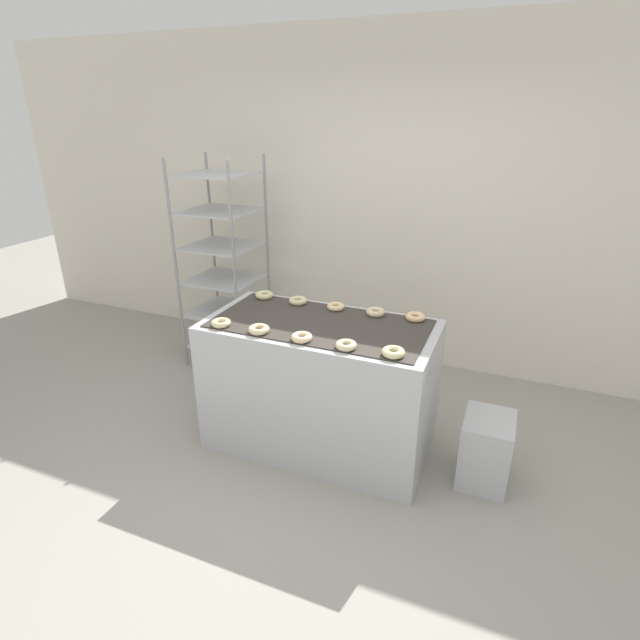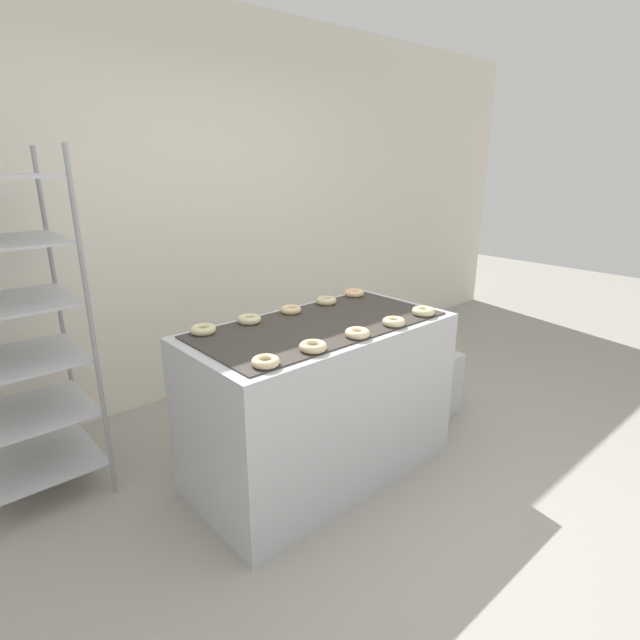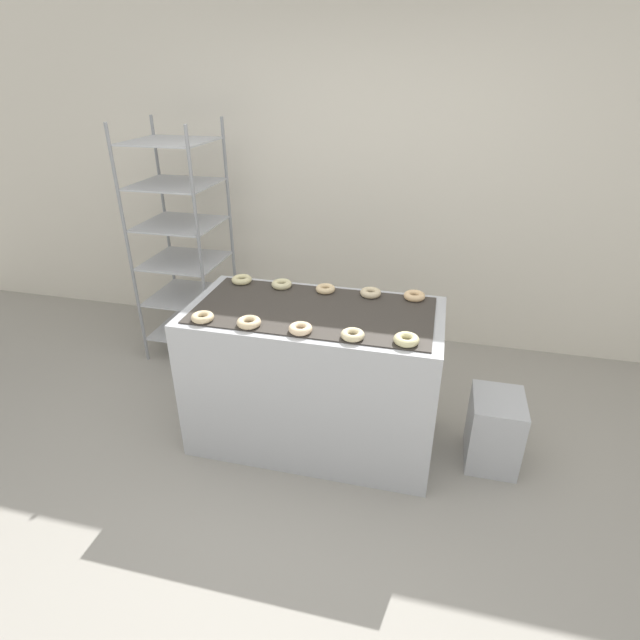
# 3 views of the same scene
# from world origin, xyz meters

# --- Properties ---
(ground_plane) EXTENTS (14.00, 14.00, 0.00)m
(ground_plane) POSITION_xyz_m (0.00, 0.00, 0.00)
(ground_plane) COLOR #9E998E
(wall_back) EXTENTS (8.00, 0.05, 2.80)m
(wall_back) POSITION_xyz_m (0.00, 2.12, 1.40)
(wall_back) COLOR silver
(wall_back) RESTS_ON ground_plane
(fryer_machine) EXTENTS (1.46, 0.75, 0.90)m
(fryer_machine) POSITION_xyz_m (0.00, 0.62, 0.45)
(fryer_machine) COLOR #B7BABF
(fryer_machine) RESTS_ON ground_plane
(baking_rack_cart) EXTENTS (0.60, 0.59, 1.81)m
(baking_rack_cart) POSITION_xyz_m (-1.27, 1.49, 0.92)
(baking_rack_cart) COLOR gray
(baking_rack_cart) RESTS_ON ground_plane
(glaze_bin) EXTENTS (0.29, 0.36, 0.44)m
(glaze_bin) POSITION_xyz_m (1.09, 0.66, 0.22)
(glaze_bin) COLOR #B7BABF
(glaze_bin) RESTS_ON ground_plane
(donut_near_leftmost) EXTENTS (0.12, 0.12, 0.04)m
(donut_near_leftmost) POSITION_xyz_m (-0.55, 0.35, 0.92)
(donut_near_leftmost) COLOR beige
(donut_near_leftmost) RESTS_ON fryer_machine
(donut_near_left) EXTENTS (0.13, 0.13, 0.04)m
(donut_near_left) POSITION_xyz_m (-0.29, 0.35, 0.92)
(donut_near_left) COLOR beige
(donut_near_left) RESTS_ON fryer_machine
(donut_near_center) EXTENTS (0.12, 0.12, 0.04)m
(donut_near_center) POSITION_xyz_m (0.00, 0.35, 0.92)
(donut_near_center) COLOR beige
(donut_near_center) RESTS_ON fryer_machine
(donut_near_right) EXTENTS (0.12, 0.12, 0.04)m
(donut_near_right) POSITION_xyz_m (0.27, 0.35, 0.92)
(donut_near_right) COLOR beige
(donut_near_right) RESTS_ON fryer_machine
(donut_near_rightmost) EXTENTS (0.13, 0.13, 0.04)m
(donut_near_rightmost) POSITION_xyz_m (0.54, 0.36, 0.92)
(donut_near_rightmost) COLOR beige
(donut_near_rightmost) RESTS_ON fryer_machine
(donut_far_leftmost) EXTENTS (0.13, 0.13, 0.04)m
(donut_far_leftmost) POSITION_xyz_m (-0.55, 0.90, 0.92)
(donut_far_leftmost) COLOR beige
(donut_far_leftmost) RESTS_ON fryer_machine
(donut_far_left) EXTENTS (0.13, 0.13, 0.04)m
(donut_far_left) POSITION_xyz_m (-0.27, 0.89, 0.92)
(donut_far_left) COLOR beige
(donut_far_left) RESTS_ON fryer_machine
(donut_far_center) EXTENTS (0.12, 0.12, 0.04)m
(donut_far_center) POSITION_xyz_m (0.01, 0.88, 0.92)
(donut_far_center) COLOR beige
(donut_far_center) RESTS_ON fryer_machine
(donut_far_right) EXTENTS (0.13, 0.13, 0.04)m
(donut_far_right) POSITION_xyz_m (0.29, 0.89, 0.92)
(donut_far_right) COLOR beige
(donut_far_right) RESTS_ON fryer_machine
(donut_far_rightmost) EXTENTS (0.13, 0.13, 0.04)m
(donut_far_rightmost) POSITION_xyz_m (0.54, 0.91, 0.92)
(donut_far_rightmost) COLOR #F0C48C
(donut_far_rightmost) RESTS_ON fryer_machine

